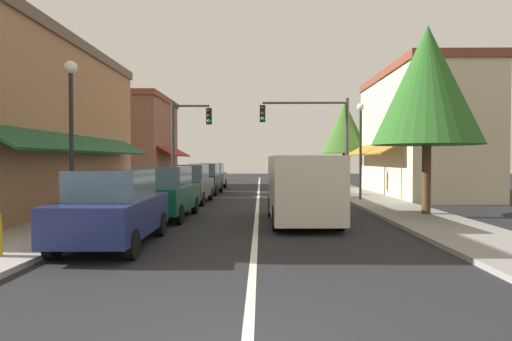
% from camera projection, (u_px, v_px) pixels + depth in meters
% --- Properties ---
extents(ground_plane, '(80.00, 80.00, 0.00)m').
position_uv_depth(ground_plane, '(258.00, 199.00, 22.19)').
color(ground_plane, black).
extents(sidewalk_left, '(2.60, 56.00, 0.12)m').
position_uv_depth(sidewalk_left, '(151.00, 198.00, 22.25)').
color(sidewalk_left, '#A39E99').
rests_on(sidewalk_left, ground).
extents(sidewalk_right, '(2.60, 56.00, 0.12)m').
position_uv_depth(sidewalk_right, '(366.00, 198.00, 22.12)').
color(sidewalk_right, gray).
rests_on(sidewalk_right, ground).
extents(lane_center_stripe, '(0.14, 52.00, 0.01)m').
position_uv_depth(lane_center_stripe, '(258.00, 199.00, 22.19)').
color(lane_center_stripe, silver).
rests_on(lane_center_stripe, ground).
extents(storefront_left_block, '(5.81, 14.20, 6.63)m').
position_uv_depth(storefront_left_block, '(14.00, 124.00, 16.21)').
color(storefront_left_block, '#9E6B4C').
rests_on(storefront_left_block, ground).
extents(storefront_right_block, '(5.53, 10.20, 6.85)m').
position_uv_depth(storefront_right_block, '(420.00, 134.00, 24.00)').
color(storefront_right_block, beige).
rests_on(storefront_right_block, ground).
extents(storefront_far_left, '(5.46, 8.20, 6.60)m').
position_uv_depth(storefront_far_left, '(139.00, 142.00, 32.20)').
color(storefront_far_left, brown).
rests_on(storefront_far_left, ground).
extents(parked_car_nearest_left, '(1.84, 4.13, 1.77)m').
position_uv_depth(parked_car_nearest_left, '(113.00, 209.00, 10.03)').
color(parked_car_nearest_left, navy).
rests_on(parked_car_nearest_left, ground).
extents(parked_car_second_left, '(1.88, 4.15, 1.77)m').
position_uv_depth(parked_car_second_left, '(165.00, 193.00, 14.81)').
color(parked_car_second_left, '#0F4C33').
rests_on(parked_car_second_left, ground).
extents(parked_car_third_left, '(1.86, 4.14, 1.77)m').
position_uv_depth(parked_car_third_left, '(189.00, 184.00, 20.11)').
color(parked_car_third_left, '#4C5156').
rests_on(parked_car_third_left, ground).
extents(parked_car_far_left, '(1.87, 4.14, 1.77)m').
position_uv_depth(parked_car_far_left, '(205.00, 179.00, 25.20)').
color(parked_car_far_left, black).
rests_on(parked_car_far_left, ground).
extents(parked_car_distant_left, '(1.84, 4.13, 1.77)m').
position_uv_depth(parked_car_distant_left, '(211.00, 176.00, 29.74)').
color(parked_car_distant_left, brown).
rests_on(parked_car_distant_left, ground).
extents(van_in_lane, '(2.07, 5.21, 2.12)m').
position_uv_depth(van_in_lane, '(302.00, 187.00, 13.81)').
color(van_in_lane, beige).
rests_on(van_in_lane, ground).
extents(traffic_signal_mast_arm, '(4.81, 0.50, 5.32)m').
position_uv_depth(traffic_signal_mast_arm, '(316.00, 129.00, 23.43)').
color(traffic_signal_mast_arm, '#333333').
rests_on(traffic_signal_mast_arm, ground).
extents(traffic_signal_left_corner, '(2.29, 0.50, 5.27)m').
position_uv_depth(traffic_signal_left_corner, '(186.00, 134.00, 24.40)').
color(traffic_signal_left_corner, '#333333').
rests_on(traffic_signal_left_corner, ground).
extents(street_lamp_left_near, '(0.36, 0.36, 4.77)m').
position_uv_depth(street_lamp_left_near, '(71.00, 117.00, 12.22)').
color(street_lamp_left_near, black).
rests_on(street_lamp_left_near, ground).
extents(street_lamp_right_mid, '(0.36, 0.36, 4.69)m').
position_uv_depth(street_lamp_right_mid, '(361.00, 135.00, 20.70)').
color(street_lamp_right_mid, black).
rests_on(street_lamp_right_mid, ground).
extents(tree_right_near, '(3.75, 3.75, 6.65)m').
position_uv_depth(tree_right_near, '(427.00, 86.00, 15.05)').
color(tree_right_near, '#4C331E').
rests_on(tree_right_near, ground).
extents(tree_right_far, '(3.23, 3.23, 6.00)m').
position_uv_depth(tree_right_far, '(345.00, 128.00, 30.06)').
color(tree_right_far, '#4C331E').
rests_on(tree_right_far, ground).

